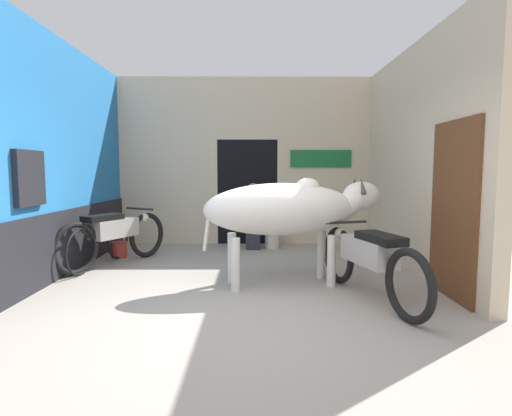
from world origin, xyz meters
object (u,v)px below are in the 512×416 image
object	(u,v)px
bicycle	(101,245)
motorcycle_near	(369,258)
cow	(288,209)
motorcycle_far	(114,234)
bucket	(119,250)
shopkeeper_seated	(253,214)
plastic_stool	(272,236)

from	to	relation	value
bicycle	motorcycle_near	bearing A→B (deg)	-23.83
cow	motorcycle_far	distance (m)	2.79
bucket	motorcycle_far	bearing A→B (deg)	-77.12
motorcycle_near	shopkeeper_seated	distance (m)	3.25
motorcycle_near	shopkeeper_seated	world-z (taller)	shopkeeper_seated
plastic_stool	cow	bearing A→B (deg)	-87.72
cow	bicycle	distance (m)	2.97
motorcycle_far	bucket	size ratio (longest dim) A/B	7.12
cow	shopkeeper_seated	size ratio (longest dim) A/B	1.92
plastic_stool	bucket	distance (m)	2.70
plastic_stool	bucket	bearing A→B (deg)	-163.55
motorcycle_far	shopkeeper_seated	xyz separation A→B (m)	(2.10, 1.33, 0.16)
motorcycle_far	shopkeeper_seated	bearing A→B (deg)	32.34
cow	shopkeeper_seated	xyz separation A→B (m)	(-0.44, 2.36, -0.32)
motorcycle_near	motorcycle_far	bearing A→B (deg)	154.11
bucket	motorcycle_near	bearing A→B (deg)	-32.15
bicycle	plastic_stool	xyz separation A→B (m)	(2.64, 1.39, -0.10)
bicycle	bucket	bearing A→B (deg)	84.60
plastic_stool	bicycle	bearing A→B (deg)	-152.19
bicycle	bucket	world-z (taller)	bicycle
motorcycle_near	bucket	size ratio (longest dim) A/B	8.01
shopkeeper_seated	bucket	size ratio (longest dim) A/B	4.66
bicycle	bucket	size ratio (longest dim) A/B	6.46
motorcycle_near	bucket	xyz separation A→B (m)	(-3.52, 2.21, -0.34)
motorcycle_near	plastic_stool	bearing A→B (deg)	107.49
cow	shopkeeper_seated	bearing A→B (deg)	100.65
shopkeeper_seated	plastic_stool	world-z (taller)	shopkeeper_seated
bucket	bicycle	bearing A→B (deg)	-95.40
motorcycle_near	bicycle	xyz separation A→B (m)	(-3.58, 1.58, -0.14)
bucket	shopkeeper_seated	bearing A→B (deg)	18.89
bucket	cow	bearing A→B (deg)	-30.82
motorcycle_near	plastic_stool	size ratio (longest dim) A/B	4.81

